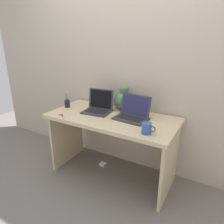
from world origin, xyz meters
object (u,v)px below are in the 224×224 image
at_px(laptop_left, 99,106).
at_px(green_vase, 124,100).
at_px(coffee_mug, 147,128).
at_px(power_brick, 103,164).
at_px(pen_cup, 67,103).
at_px(scissors, 62,115).
at_px(laptop_right, 133,112).

relative_size(laptop_left, green_vase, 1.27).
xyz_separation_m(coffee_mug, power_brick, (-0.67, 0.32, -0.78)).
bearing_deg(pen_cup, coffee_mug, -11.00).
distance_m(laptop_left, scissors, 0.43).
height_order(green_vase, coffee_mug, green_vase).
height_order(laptop_left, power_brick, laptop_left).
bearing_deg(power_brick, laptop_left, -116.90).
height_order(laptop_left, green_vase, green_vase).
distance_m(green_vase, power_brick, 0.88).
bearing_deg(scissors, power_brick, 51.27).
bearing_deg(laptop_left, coffee_mug, -22.29).
distance_m(laptop_left, coffee_mug, 0.75).
distance_m(laptop_right, coffee_mug, 0.38).
relative_size(laptop_left, pen_cup, 1.83).
relative_size(laptop_left, coffee_mug, 2.53).
bearing_deg(pen_cup, laptop_right, 4.31).
bearing_deg(power_brick, laptop_right, -5.60).
relative_size(coffee_mug, scissors, 0.93).
bearing_deg(laptop_right, laptop_left, 179.13).
distance_m(green_vase, coffee_mug, 0.68).
relative_size(laptop_right, coffee_mug, 2.80).
xyz_separation_m(laptop_right, green_vase, (-0.21, 0.21, 0.05)).
bearing_deg(coffee_mug, scissors, -177.58).
bearing_deg(scissors, laptop_left, 50.21).
relative_size(green_vase, scissors, 1.87).
bearing_deg(power_brick, pen_cup, -166.30).
bearing_deg(scissors, coffee_mug, 2.42).
xyz_separation_m(green_vase, coffee_mug, (0.47, -0.49, -0.06)).
bearing_deg(coffee_mug, laptop_right, 133.31).
xyz_separation_m(pen_cup, scissors, (0.14, -0.25, -0.05)).
xyz_separation_m(laptop_right, coffee_mug, (0.26, -0.28, -0.01)).
distance_m(green_vase, scissors, 0.72).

